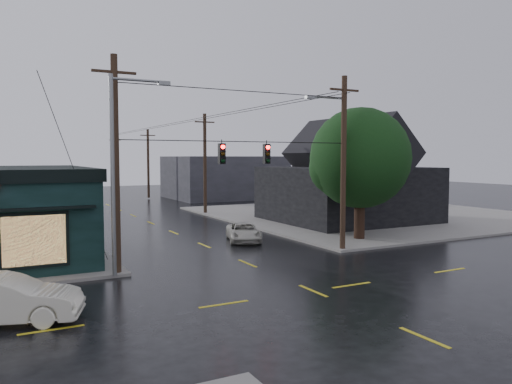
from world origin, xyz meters
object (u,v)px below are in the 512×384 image
utility_pole_ne (342,251)px  suv_silver (244,232)px  sedan_cream (4,300)px  corner_tree (360,158)px  utility_pole_nw (118,275)px

utility_pole_ne → suv_silver: utility_pole_ne is taller
utility_pole_ne → sedan_cream: utility_pole_ne is taller
sedan_cream → suv_silver: sedan_cream is taller
sedan_cream → utility_pole_ne: bearing=-56.0°
corner_tree → utility_pole_nw: size_ratio=0.85×
corner_tree → sedan_cream: corner_tree is taller
suv_silver → sedan_cream: bearing=-123.6°
corner_tree → sedan_cream: size_ratio=1.75×
utility_pole_ne → suv_silver: 6.83m
corner_tree → suv_silver: 9.03m
utility_pole_ne → suv_silver: (-3.63, 5.75, 0.60)m
sedan_cream → suv_silver: size_ratio=1.14×
utility_pole_nw → sedan_cream: bearing=-133.1°
utility_pole_ne → suv_silver: bearing=122.3°
corner_tree → utility_pole_nw: (-16.24, -2.44, -5.43)m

